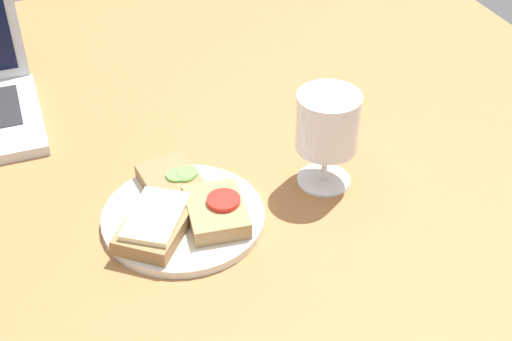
# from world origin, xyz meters

# --- Properties ---
(wooden_table) EXTENTS (1.40, 1.40, 0.03)m
(wooden_table) POSITION_xyz_m (0.00, 0.00, 0.01)
(wooden_table) COLOR #9E6B3D
(wooden_table) RESTS_ON ground
(plate) EXTENTS (0.21, 0.21, 0.01)m
(plate) POSITION_xyz_m (-0.05, -0.07, 0.04)
(plate) COLOR silver
(plate) RESTS_ON wooden_table
(sandwich_with_cucumber) EXTENTS (0.09, 0.13, 0.02)m
(sandwich_with_cucumber) POSITION_xyz_m (-0.05, -0.03, 0.05)
(sandwich_with_cucumber) COLOR #937047
(sandwich_with_cucumber) RESTS_ON plate
(sandwich_with_cheese) EXTENTS (0.13, 0.13, 0.03)m
(sandwich_with_cheese) POSITION_xyz_m (-0.09, -0.09, 0.05)
(sandwich_with_cheese) COLOR #937047
(sandwich_with_cheese) RESTS_ON plate
(sandwich_with_tomato) EXTENTS (0.08, 0.10, 0.03)m
(sandwich_with_tomato) POSITION_xyz_m (-0.01, -0.10, 0.05)
(sandwich_with_tomato) COLOR #A88456
(sandwich_with_tomato) RESTS_ON plate
(wine_glass) EXTENTS (0.08, 0.08, 0.14)m
(wine_glass) POSITION_xyz_m (0.16, -0.06, 0.12)
(wine_glass) COLOR white
(wine_glass) RESTS_ON wooden_table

